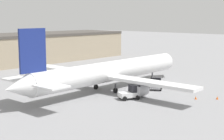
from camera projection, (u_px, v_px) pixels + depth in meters
name	position (u px, v px, depth m)	size (l,w,h in m)	color
ground_plane	(112.00, 90.00, 62.80)	(400.00, 400.00, 0.00)	gray
terminal_building	(6.00, 50.00, 94.95)	(77.35, 17.39, 8.34)	gray
airplane	(108.00, 72.00, 61.53)	(42.72, 36.33, 11.59)	silver
ground_crew_worker	(156.00, 81.00, 66.46)	(0.38, 0.38, 1.74)	#1E2338
baggage_tug	(131.00, 93.00, 55.46)	(3.70, 3.16, 2.28)	silver
belt_loader_truck	(156.00, 84.00, 62.65)	(3.20, 3.10, 2.21)	#B2B2B7
safety_cone_near	(217.00, 98.00, 55.32)	(0.36, 0.36, 0.55)	#EF590F
safety_cone_far	(196.00, 98.00, 55.35)	(0.36, 0.36, 0.55)	#EF590F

